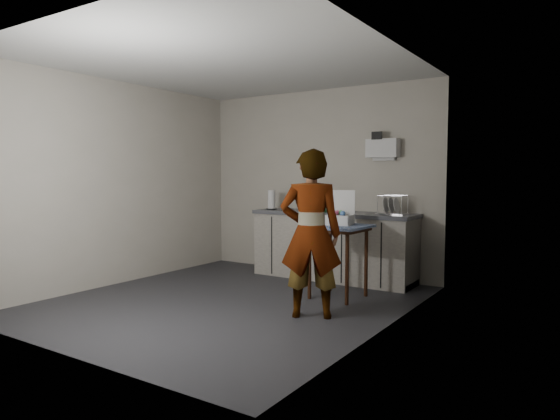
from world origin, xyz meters
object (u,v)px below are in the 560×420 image
Objects in this scene: soda_can at (328,207)px; dark_bottle at (315,201)px; soap_bottle at (327,200)px; dish_rack at (392,210)px; bakery_box at (340,217)px; kitchen_counter at (333,248)px; standing_man at (311,234)px; side_table at (338,234)px; paper_towel at (272,200)px.

dark_bottle is at bearing -178.57° from soda_can.
soap_bottle is at bearing -17.53° from dark_bottle.
soda_can is at bearing 1.43° from dark_bottle.
dish_rack is 0.91m from bakery_box.
standing_man is (0.64, -1.73, 0.40)m from kitchen_counter.
soap_bottle is 0.90× the size of dish_rack.
side_table is 2.13× the size of bakery_box.
bakery_box is (0.58, -0.80, -0.05)m from soda_can.
dark_bottle is (-0.27, -0.03, 0.62)m from kitchen_counter.
standing_man is 6.17× the size of dark_bottle.
soda_can is (-0.07, -0.02, 0.55)m from kitchen_counter.
dish_rack is at bearing 4.48° from soda_can.
paper_towel is (-0.91, 0.02, -0.03)m from soap_bottle.
soap_bottle is at bearing -170.25° from dish_rack.
paper_towel is (-0.95, -0.08, 0.61)m from kitchen_counter.
dark_bottle is at bearing 134.30° from side_table.
paper_towel is at bearing -176.12° from soda_can.
dish_rack is at bearing 61.27° from bakery_box.
kitchen_counter is 17.64× the size of soda_can.
dark_bottle reaches higher than dish_rack.
kitchen_counter is at bearing -176.65° from dish_rack.
standing_man is 0.93m from bakery_box.
dark_bottle is (-0.78, 0.86, 0.32)m from side_table.
kitchen_counter is 1.07m from side_table.
soap_bottle reaches higher than dark_bottle.
side_table is at bearing -47.53° from dark_bottle.
dark_bottle is (-0.19, -0.00, 0.07)m from soda_can.
kitchen_counter is 6.39× the size of dish_rack.
standing_man is 1.94m from dark_bottle.
bakery_box reaches higher than side_table.
soap_bottle reaches higher than kitchen_counter.
soap_bottle is 0.91m from paper_towel.
standing_man is at bearing -91.47° from bakery_box.
kitchen_counter is 8.17× the size of paper_towel.
bakery_box is at bearing -108.91° from dish_rack.
kitchen_counter reaches higher than side_table.
side_table is 0.86m from standing_man.
kitchen_counter is at bearing 5.70° from dark_bottle.
side_table is (0.52, -0.88, 0.30)m from kitchen_counter.
soap_bottle is 1.18× the size of dark_bottle.
bakery_box is at bearing -110.16° from standing_man.
soda_can is 0.46× the size of paper_towel.
paper_towel is at bearing -175.11° from kitchen_counter.
bakery_box reaches higher than soda_can.
bakery_box reaches higher than dish_rack.
soap_bottle reaches higher than dish_rack.
bakery_box is (0.51, -0.82, 0.50)m from kitchen_counter.
soap_bottle is 0.81× the size of bakery_box.
standing_man reaches higher than soap_bottle.
dish_rack reaches higher than side_table.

